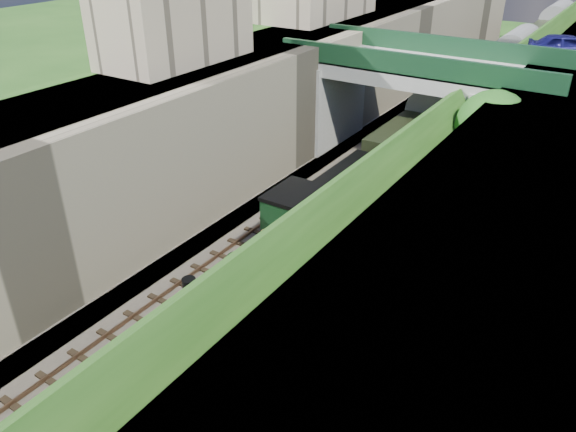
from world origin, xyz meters
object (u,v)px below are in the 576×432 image
object	(u,v)px
road_bridge	(430,100)
car_blue	(567,47)
locomotive	(264,274)
tender	(352,205)
tree	(495,130)

from	to	relation	value
road_bridge	car_blue	distance (m)	8.36
locomotive	road_bridge	bearing A→B (deg)	90.83
tender	locomotive	bearing A→B (deg)	-90.00
road_bridge	tender	distance (m)	10.55
locomotive	tender	world-z (taller)	locomotive
tree	locomotive	xyz separation A→B (m)	(-4.71, -12.86, -2.75)
tree	locomotive	bearing A→B (deg)	-110.13
road_bridge	tender	size ratio (longest dim) A/B	2.67
car_blue	tree	bearing A→B (deg)	155.83
tender	car_blue	bearing A→B (deg)	68.90
road_bridge	car_blue	xyz separation A→B (m)	(6.11, 4.91, 2.91)
car_blue	road_bridge	bearing A→B (deg)	111.36
car_blue	tender	world-z (taller)	car_blue
car_blue	tender	size ratio (longest dim) A/B	0.72
tree	car_blue	world-z (taller)	car_blue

